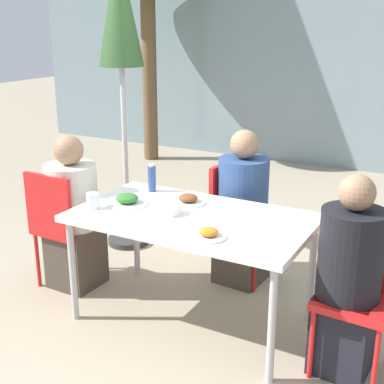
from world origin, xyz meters
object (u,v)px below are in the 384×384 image
object	(u,v)px
person_right	(348,283)
drinking_cup	(93,201)
person_left	(73,218)
chair_right	(361,282)
salad_bowl	(169,209)
bottle	(152,178)
closed_umbrella	(120,21)
person_far	(242,213)
chair_far	(236,211)
chair_left	(60,221)

from	to	relation	value
person_right	drinking_cup	world-z (taller)	person_right
person_left	person_right	distance (m)	1.98
chair_right	salad_bowl	xyz separation A→B (m)	(-1.18, -0.07, 0.24)
person_right	drinking_cup	bearing A→B (deg)	8.31
bottle	salad_bowl	size ratio (longest dim) A/B	1.27
closed_umbrella	chair_right	bearing A→B (deg)	-21.04
person_far	bottle	xyz separation A→B (m)	(-0.53, -0.38, 0.29)
chair_far	person_far	xyz separation A→B (m)	(0.08, -0.06, 0.02)
person_right	salad_bowl	distance (m)	1.15
person_far	closed_umbrella	xyz separation A→B (m)	(-1.16, 0.17, 1.34)
chair_right	closed_umbrella	xyz separation A→B (m)	(-2.15, 0.83, 1.35)
salad_bowl	chair_right	bearing A→B (deg)	3.34
chair_far	person_left	bearing A→B (deg)	-49.42
chair_left	person_far	xyz separation A→B (m)	(1.09, 0.72, 0.02)
person_left	person_far	bearing A→B (deg)	33.26
bottle	chair_far	bearing A→B (deg)	43.58
salad_bowl	bottle	bearing A→B (deg)	135.21
person_left	closed_umbrella	xyz separation A→B (m)	(-0.11, 0.82, 1.35)
person_right	person_far	distance (m)	1.18
person_far	drinking_cup	size ratio (longest dim) A/B	11.32
bottle	drinking_cup	bearing A→B (deg)	-105.40
chair_left	drinking_cup	size ratio (longest dim) A/B	8.64
chair_left	closed_umbrella	size ratio (longest dim) A/B	0.36
person_right	salad_bowl	bearing A→B (deg)	2.91
chair_left	drinking_cup	world-z (taller)	chair_left
closed_umbrella	bottle	distance (m)	1.34
person_right	bottle	size ratio (longest dim) A/B	5.72
person_right	person_far	world-z (taller)	person_far
chair_right	person_far	distance (m)	1.18
bottle	drinking_cup	size ratio (longest dim) A/B	1.96
chair_right	person_far	bearing A→B (deg)	-30.06
person_left	chair_far	size ratio (longest dim) A/B	1.28
chair_left	person_left	world-z (taller)	person_left
chair_left	chair_far	bearing A→B (deg)	38.94
person_right	drinking_cup	xyz separation A→B (m)	(-1.60, -0.14, 0.25)
person_left	bottle	world-z (taller)	person_left
closed_umbrella	drinking_cup	distance (m)	1.59
salad_bowl	person_far	bearing A→B (deg)	75.15
chair_left	bottle	xyz separation A→B (m)	(0.56, 0.34, 0.31)
person_left	salad_bowl	xyz separation A→B (m)	(0.85, -0.07, 0.23)
chair_far	bottle	bearing A→B (deg)	-41.82
chair_far	drinking_cup	bearing A→B (deg)	-28.07
person_far	drinking_cup	world-z (taller)	person_far
person_right	bottle	world-z (taller)	person_right
chair_left	chair_far	world-z (taller)	same
chair_far	person_right	bearing A→B (deg)	56.75
drinking_cup	person_left	bearing A→B (deg)	149.19
person_left	closed_umbrella	bearing A→B (deg)	99.46
closed_umbrella	drinking_cup	world-z (taller)	closed_umbrella
person_left	chair_right	bearing A→B (deg)	1.31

